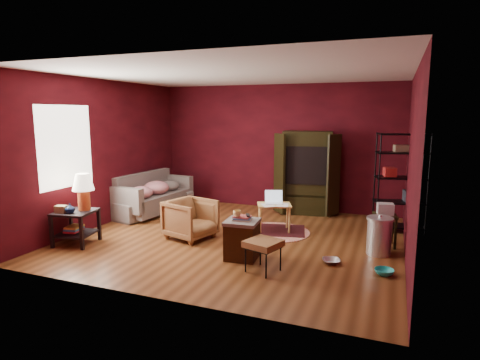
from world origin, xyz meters
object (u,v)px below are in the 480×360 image
(tv_armoire, at_px, (307,171))
(wire_shelving, at_px, (402,178))
(side_table, at_px, (79,202))
(laptop_desk, at_px, (274,207))
(armchair, at_px, (191,217))
(sofa, at_px, (152,197))
(hamper, at_px, (242,239))

(tv_armoire, height_order, wire_shelving, wire_shelving)
(side_table, bearing_deg, laptop_desk, 33.02)
(armchair, height_order, laptop_desk, armchair)
(armchair, height_order, wire_shelving, wire_shelving)
(sofa, distance_m, hamper, 3.37)
(armchair, relative_size, tv_armoire, 0.42)
(side_table, distance_m, hamper, 2.82)
(sofa, height_order, tv_armoire, tv_armoire)
(side_table, height_order, wire_shelving, wire_shelving)
(sofa, bearing_deg, armchair, -114.37)
(side_table, relative_size, wire_shelving, 0.65)
(armchair, relative_size, laptop_desk, 1.00)
(sofa, distance_m, armchair, 2.05)
(sofa, relative_size, laptop_desk, 2.55)
(side_table, bearing_deg, wire_shelving, 28.22)
(hamper, bearing_deg, laptop_desk, 88.33)
(sofa, relative_size, armchair, 2.54)
(armchair, height_order, side_table, side_table)
(tv_armoire, bearing_deg, laptop_desk, -107.82)
(side_table, bearing_deg, armchair, 29.94)
(side_table, relative_size, tv_armoire, 0.66)
(sofa, xyz_separation_m, tv_armoire, (3.12, 1.24, 0.56))
(armchair, bearing_deg, tv_armoire, -15.28)
(laptop_desk, bearing_deg, hamper, -113.01)
(tv_armoire, xyz_separation_m, wire_shelving, (1.89, -0.74, 0.06))
(wire_shelving, bearing_deg, tv_armoire, 145.12)
(tv_armoire, bearing_deg, hamper, -104.04)
(laptop_desk, relative_size, wire_shelving, 0.41)
(side_table, distance_m, wire_shelving, 5.65)
(tv_armoire, relative_size, wire_shelving, 0.99)
(sofa, height_order, side_table, side_table)
(hamper, relative_size, laptop_desk, 0.91)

